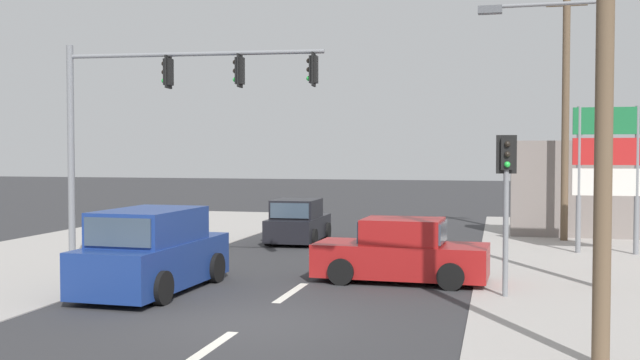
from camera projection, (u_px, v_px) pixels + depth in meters
name	position (u px, v px, depth m)	size (l,w,h in m)	color
ground_plane	(248.00, 322.00, 14.02)	(140.00, 140.00, 0.00)	#303033
lane_dash_near	(208.00, 349.00, 12.08)	(0.20, 2.40, 0.01)	silver
lane_dash_mid	(291.00, 293.00, 16.94)	(0.20, 2.40, 0.01)	silver
lane_dash_far	(337.00, 261.00, 21.80)	(0.20, 2.40, 0.01)	silver
utility_pole_foreground_right	(595.00, 17.00, 10.93)	(3.78, 0.59, 9.62)	brown
utility_pole_midground_right	(598.00, 75.00, 17.26)	(3.78, 0.34, 9.23)	brown
utility_pole_background_right	(566.00, 101.00, 26.53)	(1.80, 0.26, 9.49)	brown
traffic_signal_mast	(156.00, 107.00, 19.38)	(6.88, 0.79, 6.00)	slate
pedestal_signal_right_kerb	(506.00, 187.00, 16.30)	(0.44, 0.30, 3.56)	slate
shopping_plaza_sign	(608.00, 158.00, 23.14)	(2.10, 0.16, 4.60)	slate
sedan_crossing_left	(401.00, 253.00, 18.35)	(4.30, 2.02, 1.56)	maroon
hatchback_oncoming_mid	(298.00, 222.00, 26.31)	(1.84, 3.67, 1.53)	black
suv_kerbside_parked	(153.00, 253.00, 17.09)	(2.18, 4.60, 1.90)	navy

